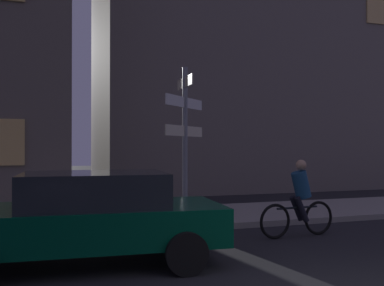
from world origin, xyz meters
TOP-DOWN VIEW (x-y plane):
  - sidewalk_kerb at (0.00, 7.20)m, footprint 40.00×3.11m
  - signpost at (-0.67, 6.12)m, footprint 1.28×1.28m
  - car_side_parked at (-3.07, 3.60)m, footprint 4.53×2.21m
  - cyclist at (1.32, 4.47)m, footprint 1.82×0.36m

SIDE VIEW (x-z plane):
  - sidewalk_kerb at x=0.00m, z-range 0.00..0.14m
  - cyclist at x=1.32m, z-range -0.06..1.55m
  - car_side_parked at x=-3.07m, z-range 0.05..1.52m
  - signpost at x=-0.67m, z-range 0.47..4.06m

